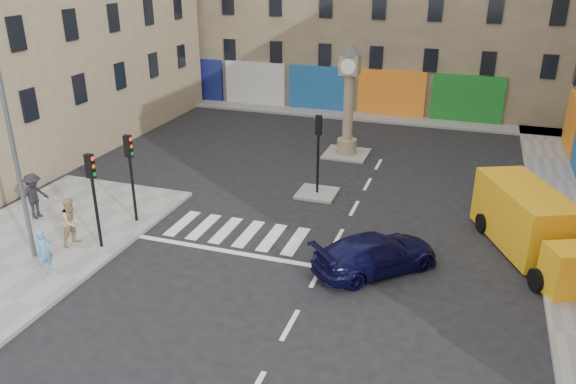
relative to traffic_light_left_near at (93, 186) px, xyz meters
The scene contains 17 objects.
ground 8.71m from the traffic_light_left_near, ahead, with size 120.00×120.00×0.00m, color black.
sidewalk_left 4.31m from the traffic_light_left_near, 140.83° to the right, with size 7.00×16.00×0.15m, color gray.
sidewalk_right 19.79m from the traffic_light_left_near, 29.96° to the left, with size 2.60×30.00×0.15m, color gray.
sidewalk_far 22.56m from the traffic_light_left_near, 78.94° to the left, with size 32.00×2.40×0.15m, color gray.
island_near 10.35m from the traffic_light_left_near, 51.07° to the left, with size 1.80×1.80×0.12m, color gray.
island_far 15.38m from the traffic_light_left_near, 65.46° to the left, with size 2.40×2.40×0.12m, color gray.
building_left 16.66m from the traffic_light_left_near, 132.20° to the left, with size 8.00×20.00×15.00m, color #958561.
traffic_light_left_near is the anchor object (origin of this frame).
traffic_light_left_far 2.40m from the traffic_light_left_near, 90.00° to the left, with size 0.28×0.22×3.70m.
traffic_light_island 10.03m from the traffic_light_left_near, 51.07° to the left, with size 0.28×0.22×3.70m.
lamp_post 3.21m from the traffic_light_left_near, 143.62° to the right, with size 0.50×0.25×8.30m.
clock_pillar 15.19m from the traffic_light_left_near, 65.45° to the left, with size 1.20×1.20×6.10m.
navy_sedan 10.49m from the traffic_light_left_near, 10.28° to the left, with size 1.89×4.66×1.35m, color black.
yellow_van 16.17m from the traffic_light_left_near, 17.87° to the left, with size 4.43×6.70×2.36m.
pedestrian_blue 2.81m from the traffic_light_left_near, 107.13° to the right, with size 0.57×0.38×1.57m, color #5690C4.
pedestrian_tan 1.87m from the traffic_light_left_near, behind, with size 0.92×0.72×1.90m, color tan.
pedestrian_dark 4.55m from the traffic_light_left_near, 162.37° to the left, with size 1.27×0.73×1.97m, color black.
Camera 1 is at (4.46, -15.39, 10.36)m, focal length 35.00 mm.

